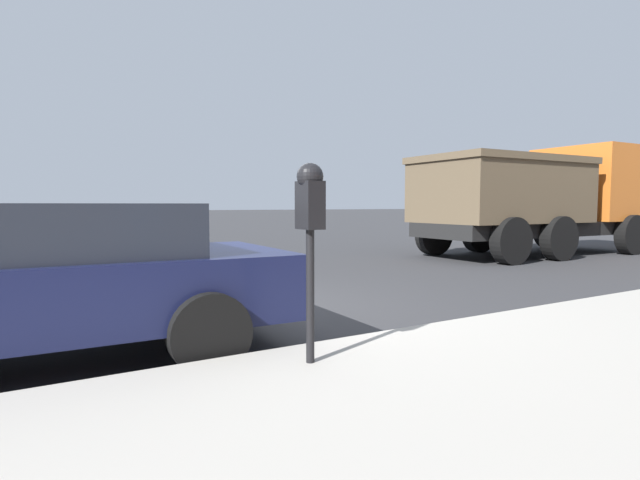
{
  "coord_description": "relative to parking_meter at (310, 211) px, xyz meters",
  "views": [
    {
      "loc": [
        -5.72,
        2.18,
        1.31
      ],
      "look_at": [
        -2.46,
        0.25,
        1.04
      ],
      "focal_mm": 28.0,
      "sensor_mm": 36.0,
      "label": 1
    }
  ],
  "objects": [
    {
      "name": "car_navy",
      "position": [
        1.54,
        1.89,
        -0.54
      ],
      "size": [
        2.09,
        4.64,
        1.32
      ],
      "rotation": [
        0.0,
        0.0,
        -0.03
      ],
      "color": "#14193D",
      "rests_on": "ground_plane"
    },
    {
      "name": "ground_plane",
      "position": [
        2.64,
        -0.44,
        -1.26
      ],
      "size": [
        220.0,
        220.0,
        0.0
      ],
      "primitive_type": "plane",
      "color": "#333335"
    },
    {
      "name": "parking_meter",
      "position": [
        0.0,
        0.0,
        0.0
      ],
      "size": [
        0.21,
        0.19,
        1.43
      ],
      "color": "black",
      "rests_on": "sidewalk"
    },
    {
      "name": "dump_truck",
      "position": [
        5.25,
        -9.72,
        0.26
      ],
      "size": [
        2.88,
        6.64,
        2.89
      ],
      "rotation": [
        0.0,
        0.0,
        3.12
      ],
      "color": "black",
      "rests_on": "ground_plane"
    }
  ]
}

